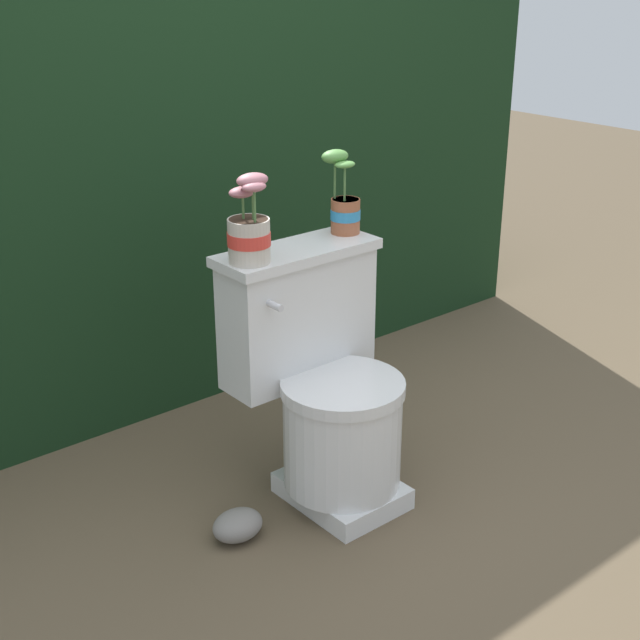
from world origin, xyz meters
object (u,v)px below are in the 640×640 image
(garden_stone, at_px, (238,525))
(potted_plant_left, at_px, (249,230))
(potted_plant_midleft, at_px, (344,203))
(toilet, at_px, (324,387))

(garden_stone, bearing_deg, potted_plant_left, 39.31)
(potted_plant_midleft, relative_size, garden_stone, 1.67)
(toilet, distance_m, garden_stone, 0.47)
(toilet, relative_size, potted_plant_midleft, 2.99)
(potted_plant_left, height_order, garden_stone, potted_plant_left)
(potted_plant_midleft, bearing_deg, garden_stone, -161.58)
(toilet, bearing_deg, garden_stone, -173.75)
(toilet, bearing_deg, potted_plant_left, 151.37)
(toilet, distance_m, potted_plant_left, 0.54)
(potted_plant_left, xyz_separation_m, potted_plant_midleft, (0.38, 0.04, 0.00))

